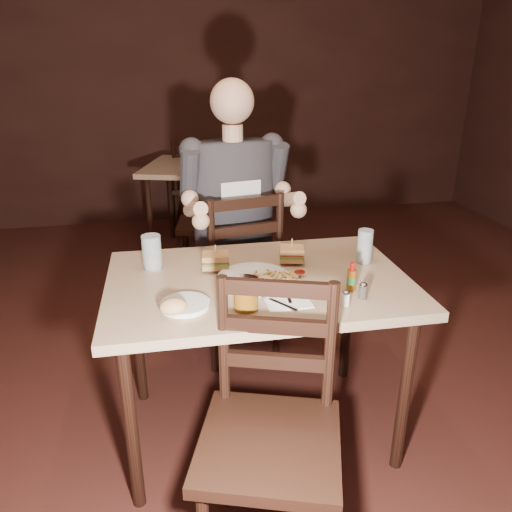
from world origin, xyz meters
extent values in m
plane|color=black|center=(0.00, 0.00, 0.00)|extent=(7.00, 7.00, 0.00)
plane|color=#341A16|center=(0.00, 3.50, 1.40)|extent=(6.00, 0.00, 6.00)
cube|color=tan|center=(-0.08, 0.18, 0.75)|extent=(1.25, 0.85, 0.04)
cylinder|color=black|center=(-0.62, -0.14, 0.36)|extent=(0.05, 0.05, 0.73)
cylinder|color=black|center=(-0.60, 0.52, 0.36)|extent=(0.05, 0.05, 0.73)
cylinder|color=black|center=(0.45, -0.16, 0.36)|extent=(0.05, 0.05, 0.73)
cylinder|color=black|center=(0.46, 0.49, 0.36)|extent=(0.05, 0.05, 0.73)
cube|color=tan|center=(-0.12, 2.50, 0.75)|extent=(1.01, 1.01, 0.04)
cylinder|color=black|center=(-0.52, 2.29, 0.36)|extent=(0.04, 0.04, 0.73)
cylinder|color=black|center=(-0.32, 2.90, 0.36)|extent=(0.04, 0.04, 0.73)
cylinder|color=black|center=(0.09, 2.10, 0.36)|extent=(0.04, 0.04, 0.73)
cylinder|color=black|center=(0.29, 2.71, 0.36)|extent=(0.04, 0.04, 0.73)
cylinder|color=white|center=(-0.10, 0.15, 0.78)|extent=(0.30, 0.30, 0.02)
ellipsoid|color=maroon|center=(0.09, 0.16, 0.79)|extent=(0.05, 0.05, 0.01)
cylinder|color=silver|center=(-0.50, 0.37, 0.84)|extent=(0.08, 0.08, 0.15)
cylinder|color=silver|center=(0.41, 0.25, 0.85)|extent=(0.07, 0.07, 0.15)
cube|color=white|center=(-0.01, -0.04, 0.77)|extent=(0.16, 0.15, 0.00)
cube|color=silver|center=(-0.06, -0.05, 0.78)|extent=(0.13, 0.18, 0.00)
cube|color=silver|center=(0.00, 0.00, 0.78)|extent=(0.03, 0.16, 0.00)
cylinder|color=white|center=(-0.39, -0.01, 0.78)|extent=(0.18, 0.18, 0.01)
ellipsoid|color=tan|center=(-0.43, -0.08, 0.81)|extent=(0.10, 0.08, 0.06)
camera|label=1|loc=(-0.47, -1.64, 1.63)|focal=35.00mm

